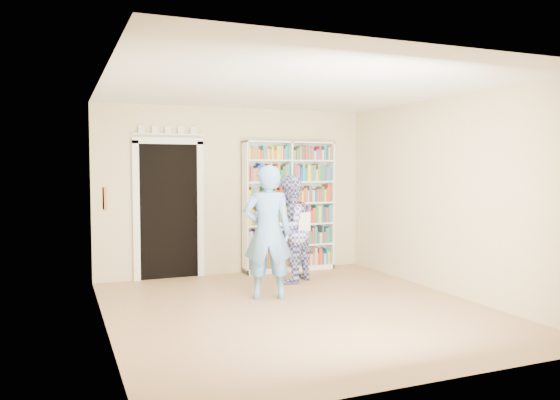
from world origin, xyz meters
name	(u,v)px	position (x,y,z in m)	size (l,w,h in m)	color
floor	(298,309)	(0.00, 0.00, 0.00)	(5.00, 5.00, 0.00)	#AA7852
ceiling	(298,87)	(0.00, 0.00, 2.70)	(5.00, 5.00, 0.00)	white
wall_back	(236,191)	(0.00, 2.50, 1.35)	(4.50, 4.50, 0.00)	beige
wall_left	(104,204)	(-2.25, 0.00, 1.35)	(5.00, 5.00, 0.00)	beige
wall_right	(448,196)	(2.25, 0.00, 1.35)	(5.00, 5.00, 0.00)	beige
bookshelf	(289,206)	(0.88, 2.34, 1.09)	(1.58, 0.30, 2.17)	white
doorway	(169,203)	(-1.10, 2.48, 1.18)	(1.10, 0.08, 2.43)	black
wall_art	(105,198)	(-2.23, 0.20, 1.40)	(0.03, 0.25, 0.25)	brown
man_blue	(268,232)	(-0.15, 0.65, 0.88)	(0.64, 0.42, 1.77)	#5D93CF
man_plaid	(289,229)	(0.52, 1.49, 0.81)	(0.79, 0.61, 1.62)	#303494
paper_sheet	(305,222)	(0.67, 1.26, 0.94)	(0.20, 0.01, 0.28)	white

